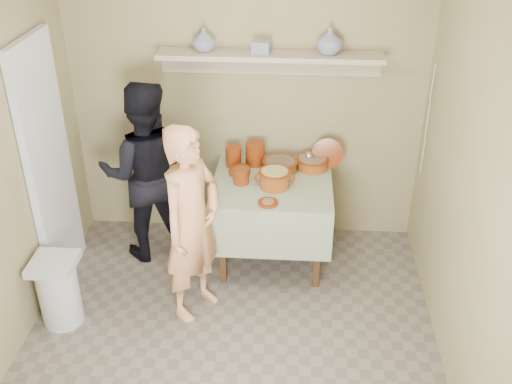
# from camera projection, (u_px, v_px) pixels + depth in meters

# --- Properties ---
(ground) EXTENTS (3.50, 3.50, 0.00)m
(ground) POSITION_uv_depth(u_px,v_px,m) (227.00, 362.00, 4.18)
(ground) COLOR #6F6357
(ground) RESTS_ON ground
(tile_panel) EXTENTS (0.06, 0.70, 2.00)m
(tile_panel) POSITION_uv_depth(u_px,v_px,m) (49.00, 166.00, 4.60)
(tile_panel) COLOR silver
(tile_panel) RESTS_ON ground
(plate_stack_a) EXTENTS (0.13, 0.13, 0.18)m
(plate_stack_a) POSITION_uv_depth(u_px,v_px,m) (233.00, 156.00, 5.09)
(plate_stack_a) COLOR #662308
(plate_stack_a) RESTS_ON serving_table
(plate_stack_b) EXTENTS (0.16, 0.16, 0.20)m
(plate_stack_b) POSITION_uv_depth(u_px,v_px,m) (255.00, 154.00, 5.11)
(plate_stack_b) COLOR #662308
(plate_stack_b) RESTS_ON serving_table
(bowl_stack) EXTENTS (0.13, 0.13, 0.13)m
(bowl_stack) POSITION_uv_depth(u_px,v_px,m) (241.00, 176.00, 4.83)
(bowl_stack) COLOR #662308
(bowl_stack) RESTS_ON serving_table
(empty_bowl) EXTENTS (0.18, 0.18, 0.05)m
(empty_bowl) POSITION_uv_depth(u_px,v_px,m) (240.00, 171.00, 5.00)
(empty_bowl) COLOR #662308
(empty_bowl) RESTS_ON serving_table
(propped_lid) EXTENTS (0.27, 0.10, 0.26)m
(propped_lid) POSITION_uv_depth(u_px,v_px,m) (328.00, 154.00, 5.07)
(propped_lid) COLOR #662308
(propped_lid) RESTS_ON serving_table
(vase_right) EXTENTS (0.26, 0.26, 0.21)m
(vase_right) POSITION_uv_depth(u_px,v_px,m) (330.00, 41.00, 4.66)
(vase_right) COLOR navy
(vase_right) RESTS_ON wall_shelf
(vase_left) EXTENTS (0.24, 0.24, 0.19)m
(vase_left) POSITION_uv_depth(u_px,v_px,m) (204.00, 39.00, 4.73)
(vase_left) COLOR navy
(vase_left) RESTS_ON wall_shelf
(ceramic_box) EXTENTS (0.15, 0.12, 0.10)m
(ceramic_box) POSITION_uv_depth(u_px,v_px,m) (261.00, 47.00, 4.70)
(ceramic_box) COLOR navy
(ceramic_box) RESTS_ON wall_shelf
(person_cook) EXTENTS (0.60, 0.67, 1.53)m
(person_cook) POSITION_uv_depth(u_px,v_px,m) (192.00, 224.00, 4.31)
(person_cook) COLOR tan
(person_cook) RESTS_ON ground
(person_helper) EXTENTS (0.86, 0.73, 1.58)m
(person_helper) POSITION_uv_depth(u_px,v_px,m) (146.00, 173.00, 4.96)
(person_helper) COLOR black
(person_helper) RESTS_ON ground
(room_shell) EXTENTS (3.04, 3.54, 2.62)m
(room_shell) POSITION_uv_depth(u_px,v_px,m) (220.00, 155.00, 3.39)
(room_shell) COLOR #9C8F5F
(room_shell) RESTS_ON ground
(serving_table) EXTENTS (0.97, 0.97, 0.76)m
(serving_table) POSITION_uv_depth(u_px,v_px,m) (272.00, 193.00, 4.96)
(serving_table) COLOR #4C2D16
(serving_table) RESTS_ON ground
(cazuela_meat_a) EXTENTS (0.30, 0.30, 0.10)m
(cazuela_meat_a) POSITION_uv_depth(u_px,v_px,m) (280.00, 165.00, 5.02)
(cazuela_meat_a) COLOR #72320F
(cazuela_meat_a) RESTS_ON serving_table
(cazuela_meat_b) EXTENTS (0.28, 0.28, 0.10)m
(cazuela_meat_b) POSITION_uv_depth(u_px,v_px,m) (312.00, 162.00, 5.06)
(cazuela_meat_b) COLOR #72320F
(cazuela_meat_b) RESTS_ON serving_table
(ladle) EXTENTS (0.08, 0.26, 0.19)m
(ladle) POSITION_uv_depth(u_px,v_px,m) (309.00, 156.00, 5.05)
(ladle) COLOR silver
(ladle) RESTS_ON cazuela_meat_b
(cazuela_rice) EXTENTS (0.33, 0.25, 0.14)m
(cazuela_rice) POSITION_uv_depth(u_px,v_px,m) (275.00, 177.00, 4.77)
(cazuela_rice) COLOR #72320F
(cazuela_rice) RESTS_ON serving_table
(front_plate) EXTENTS (0.16, 0.16, 0.03)m
(front_plate) POSITION_uv_depth(u_px,v_px,m) (268.00, 203.00, 4.57)
(front_plate) COLOR #662308
(front_plate) RESTS_ON serving_table
(wall_shelf) EXTENTS (1.80, 0.25, 0.21)m
(wall_shelf) POSITION_uv_depth(u_px,v_px,m) (270.00, 58.00, 4.78)
(wall_shelf) COLOR tan
(wall_shelf) RESTS_ON room_shell
(trash_bin) EXTENTS (0.32, 0.32, 0.56)m
(trash_bin) POSITION_uv_depth(u_px,v_px,m) (59.00, 291.00, 4.42)
(trash_bin) COLOR silver
(trash_bin) RESTS_ON ground
(electrical_cord) EXTENTS (0.01, 0.05, 0.90)m
(electrical_cord) POSITION_uv_depth(u_px,v_px,m) (428.00, 120.00, 4.76)
(electrical_cord) COLOR silver
(electrical_cord) RESTS_ON wall_shelf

